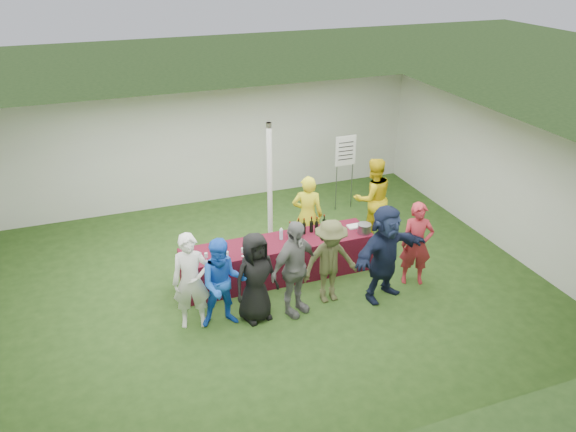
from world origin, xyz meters
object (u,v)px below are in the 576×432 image
object	(u,v)px
customer_2	(256,277)
customer_4	(330,262)
dump_bucket	(364,228)
staff_pourer	(307,215)
customer_5	(385,253)
customer_6	(417,244)
wine_list_sign	(345,156)
staff_back	(372,198)
serving_table	(278,259)
customer_0	(191,281)
customer_1	(223,283)
customer_3	(294,269)

from	to	relation	value
customer_2	customer_4	xyz separation A→B (m)	(1.36, 0.06, -0.01)
dump_bucket	staff_pourer	size ratio (longest dim) A/B	0.15
customer_5	customer_6	xyz separation A→B (m)	(0.78, 0.22, -0.09)
wine_list_sign	customer_5	xyz separation A→B (m)	(-0.92, -3.58, -0.42)
dump_bucket	staff_back	bearing A→B (deg)	55.54
serving_table	staff_pourer	distance (m)	1.19
customer_5	staff_back	bearing A→B (deg)	49.58
customer_4	customer_6	size ratio (longest dim) A/B	0.98
customer_4	customer_5	bearing A→B (deg)	-14.85
staff_back	customer_0	size ratio (longest dim) A/B	1.05
customer_1	staff_back	bearing A→B (deg)	35.33
customer_3	customer_6	distance (m)	2.43
customer_2	customer_5	world-z (taller)	customer_5
dump_bucket	customer_4	world-z (taller)	customer_4
wine_list_sign	customer_3	bearing A→B (deg)	-126.38
serving_table	customer_1	world-z (taller)	customer_1
dump_bucket	staff_pourer	distance (m)	1.20
staff_back	serving_table	bearing A→B (deg)	20.06
dump_bucket	customer_1	xyz separation A→B (m)	(-2.97, -0.85, -0.05)
customer_0	customer_6	world-z (taller)	customer_0
staff_back	customer_3	xyz separation A→B (m)	(-2.53, -2.04, -0.02)
wine_list_sign	customer_0	world-z (taller)	wine_list_sign
customer_4	customer_5	size ratio (longest dim) A/B	0.88
customer_5	customer_6	distance (m)	0.82
customer_2	customer_5	size ratio (longest dim) A/B	0.90
customer_0	customer_2	xyz separation A→B (m)	(1.02, -0.18, -0.04)
customer_1	customer_5	distance (m)	2.84
serving_table	wine_list_sign	xyz separation A→B (m)	(2.45, 2.32, 0.94)
dump_bucket	customer_1	world-z (taller)	customer_1
customer_5	dump_bucket	bearing A→B (deg)	64.66
customer_1	customer_2	size ratio (longest dim) A/B	0.99
staff_pourer	wine_list_sign	bearing A→B (deg)	-110.71
staff_pourer	staff_back	xyz separation A→B (m)	(1.56, 0.20, 0.05)
serving_table	staff_back	xyz separation A→B (m)	(2.42, 0.87, 0.51)
customer_0	customer_2	size ratio (longest dim) A/B	1.05
serving_table	customer_1	xyz separation A→B (m)	(-1.31, -1.07, 0.42)
wine_list_sign	customer_2	xyz separation A→B (m)	(-3.22, -3.41, -0.52)
customer_1	customer_2	xyz separation A→B (m)	(0.54, -0.02, 0.01)
dump_bucket	wine_list_sign	bearing A→B (deg)	72.80
customer_4	customer_6	bearing A→B (deg)	-1.37
customer_3	customer_6	world-z (taller)	customer_3
wine_list_sign	customer_5	distance (m)	3.72
customer_1	serving_table	bearing A→B (deg)	47.00
staff_pourer	customer_3	size ratio (longest dim) A/B	0.97
dump_bucket	wine_list_sign	world-z (taller)	wine_list_sign
staff_pourer	customer_6	size ratio (longest dim) A/B	1.05
staff_back	customer_1	size ratio (longest dim) A/B	1.12
dump_bucket	customer_4	size ratio (longest dim) A/B	0.17
customer_1	customer_6	world-z (taller)	customer_6
customer_4	customer_6	world-z (taller)	customer_6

